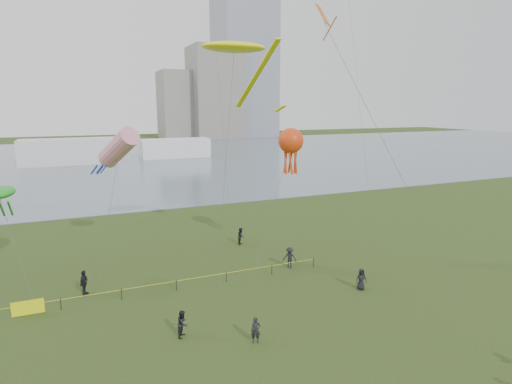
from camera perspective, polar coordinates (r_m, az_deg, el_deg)
name	(u,v)px	position (r m, az deg, el deg)	size (l,w,h in m)	color
ground_plane	(334,382)	(24.04, 10.31, -23.71)	(400.00, 400.00, 0.00)	#1F310F
lake	(121,159)	(117.54, -17.61, 4.22)	(400.00, 120.00, 0.08)	slate
building_mid	(215,93)	(187.22, -5.55, 13.02)	(20.00, 20.00, 38.00)	slate
building_low	(179,105)	(189.19, -10.21, 11.37)	(16.00, 18.00, 28.00)	gray
pavilion_left	(70,151)	(111.71, -23.59, 4.98)	(22.00, 8.00, 6.00)	silver
pavilion_right	(175,148)	(117.48, -10.76, 5.77)	(18.00, 7.00, 5.00)	white
fence	(90,297)	(33.02, -21.26, -12.97)	(24.07, 0.07, 1.05)	black
spectator_a	(183,324)	(27.39, -9.74, -16.90)	(0.82, 0.64, 1.68)	black
spectator_b	(290,258)	(37.32, 4.51, -8.71)	(1.20, 0.69, 1.86)	black
spectator_c	(84,283)	(34.66, -21.96, -11.15)	(1.10, 0.46, 1.88)	black
spectator_d	(361,279)	(34.08, 13.85, -11.21)	(0.81, 0.53, 1.66)	black
spectator_f	(256,330)	(26.45, -0.03, -17.94)	(0.58, 0.38, 1.59)	black
spectator_g	(241,236)	(43.35, -2.01, -5.90)	(0.82, 0.64, 1.69)	black
kite_stingray	(235,48)	(34.07, -2.88, 18.63)	(5.07, 10.06, 18.51)	#3F3F42
kite_windsock	(118,148)	(38.44, -17.87, 5.62)	(4.56, 8.47, 12.12)	#3F3F42
kite_octopus	(291,142)	(37.51, 4.66, 6.71)	(7.29, 6.44, 11.88)	#3F3F42
kite_delta	(331,31)	(30.60, 9.95, 20.39)	(3.41, 14.80, 20.40)	#3F3F42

